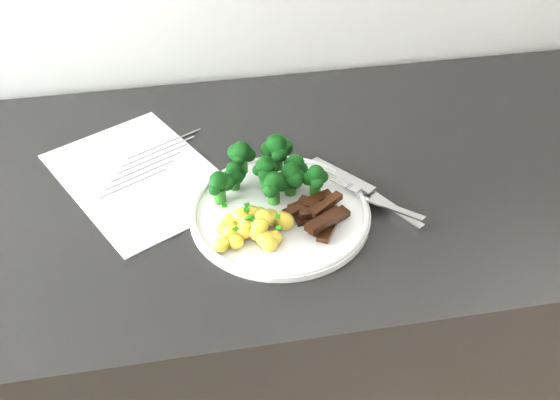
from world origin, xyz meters
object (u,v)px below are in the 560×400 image
plate (280,212)px  fork (378,201)px  beef_strips (321,214)px  recipe_paper (140,176)px  knife (378,200)px  potatoes (255,226)px  broccoli (269,169)px  counter (323,355)px

plate → fork: fork is taller
beef_strips → fork: size_ratio=0.86×
recipe_paper → beef_strips: beef_strips is taller
recipe_paper → plate: (0.19, -0.13, 0.01)m
beef_strips → knife: size_ratio=0.56×
potatoes → recipe_paper: bearing=133.0°
beef_strips → fork: bearing=9.8°
recipe_paper → knife: knife is taller
recipe_paper → fork: (0.33, -0.14, 0.02)m
plate → potatoes: bearing=-137.1°
plate → knife: bearing=-0.1°
recipe_paper → beef_strips: bearing=-31.7°
recipe_paper → potatoes: bearing=-47.0°
recipe_paper → beef_strips: size_ratio=3.42×
plate → broccoli: size_ratio=1.48×
fork → potatoes: bearing=-171.7°
broccoli → knife: broccoli is taller
beef_strips → counter: bearing=65.7°
broccoli → fork: broccoli is taller
fork → knife: (0.00, 0.01, -0.01)m
broccoli → beef_strips: size_ratio=1.68×
counter → broccoli: bearing=-167.1°
counter → broccoli: broccoli is taller
plate → fork: 0.14m
plate → beef_strips: size_ratio=2.49×
plate → broccoli: 0.07m
knife → potatoes: bearing=-168.3°
plate → fork: (0.14, -0.01, 0.01)m
potatoes → knife: size_ratio=0.63×
counter → recipe_paper: (-0.29, 0.05, 0.46)m
recipe_paper → fork: bearing=-22.4°
potatoes → fork: potatoes is taller
potatoes → beef_strips: size_ratio=1.12×
counter → potatoes: size_ratio=21.23×
plate → beef_strips: 0.06m
fork → beef_strips: bearing=-170.2°
knife → counter: bearing=119.5°
plate → broccoli: bearing=96.5°
recipe_paper → plate: size_ratio=1.37×
recipe_paper → broccoli: size_ratio=2.04×
beef_strips → fork: (0.09, 0.02, -0.00)m
plate → knife: 0.14m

